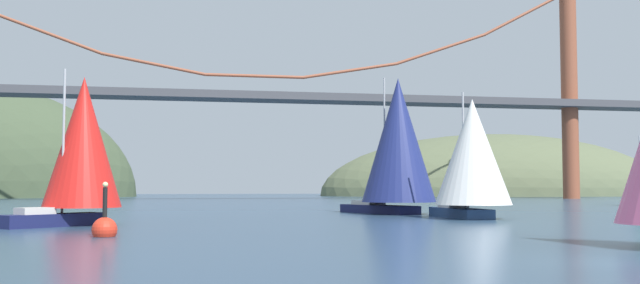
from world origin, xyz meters
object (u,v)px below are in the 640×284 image
Objects in this scene: sailboat_navy_sail at (398,142)px; sailboat_white_mainsail at (472,155)px; channel_buoy at (105,228)px; sailboat_red_spinnaker at (82,145)px.

sailboat_white_mainsail is at bearing -74.20° from sailboat_navy_sail.
sailboat_white_mainsail is 26.26m from channel_buoy.
sailboat_red_spinnaker is 0.80× the size of sailboat_navy_sail.
sailboat_white_mainsail is at bearing 29.53° from channel_buoy.
sailboat_red_spinnaker reaches higher than channel_buoy.
sailboat_white_mainsail is 9.19m from sailboat_navy_sail.
sailboat_white_mainsail is 3.31× the size of channel_buoy.
sailboat_red_spinnaker is at bearing -152.39° from sailboat_navy_sail.
sailboat_red_spinnaker is (-24.82, -2.94, 0.23)m from sailboat_white_mainsail.
channel_buoy is at bearing -150.47° from sailboat_white_mainsail.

